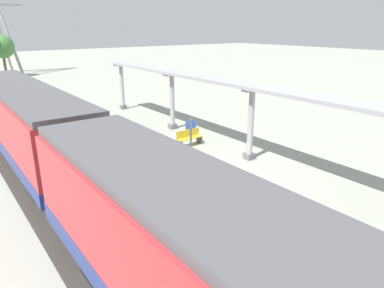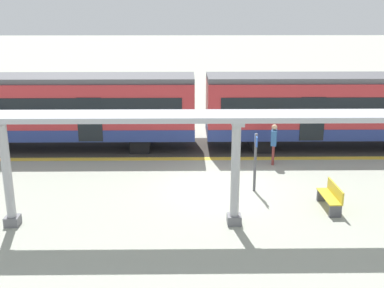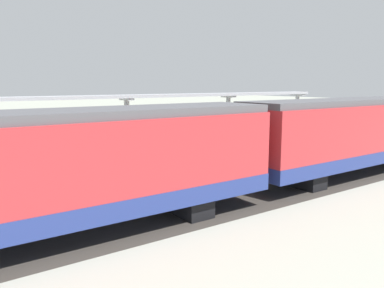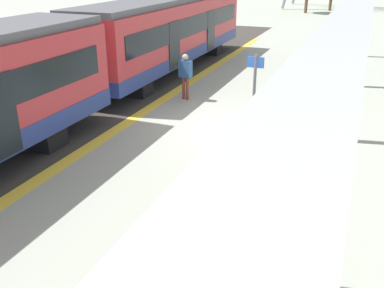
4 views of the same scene
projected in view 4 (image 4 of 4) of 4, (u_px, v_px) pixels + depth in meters
ground_plane at (231, 128)px, 14.19m from camera, size 176.00×176.00×0.00m
tactile_edge_strip at (139, 115)px, 15.34m from camera, size 0.44×34.72×0.01m
trackbed at (95, 109)px, 15.96m from camera, size 3.20×46.72×0.01m
train_far_carriage at (169, 32)px, 20.99m from camera, size 2.65×14.13×3.48m
canopy_pillar_second at (304, 196)px, 6.62m from camera, size 1.10×0.44×3.41m
canopy_pillar_third at (340, 84)px, 12.58m from camera, size 1.10×0.44×3.41m
canopy_pillar_fourth at (352, 46)px, 18.26m from camera, size 1.10×0.44×3.41m
canopy_pillar_fifth at (359, 25)px, 24.15m from camera, size 1.10×0.44×3.41m
canopy_beam at (348, 22)px, 11.90m from camera, size 1.20×27.82×0.16m
bench_mid_platform at (311, 93)px, 16.36m from camera, size 1.51×0.48×0.86m
platform_info_sign at (255, 81)px, 14.54m from camera, size 0.56×0.10×2.20m
passenger_waiting_near_edge at (185, 71)px, 16.70m from camera, size 0.55×0.34×1.78m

